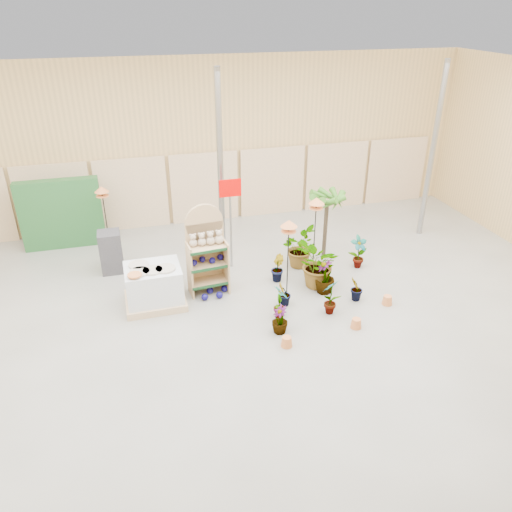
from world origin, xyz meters
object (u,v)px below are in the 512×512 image
Objects in this scene: potted_plant_2 at (318,265)px; pallet_stack at (154,286)px; bird_table_front at (289,226)px; display_shelf at (206,252)px.

pallet_stack is at bearing 176.00° from potted_plant_2.
bird_table_front is (2.70, -0.63, 1.31)m from pallet_stack.
display_shelf is at bearing 14.58° from pallet_stack.
pallet_stack is (-1.18, -0.33, -0.47)m from display_shelf.
bird_table_front is 1.71× the size of potted_plant_2.
potted_plant_2 is (0.84, 0.39, -1.20)m from bird_table_front.
display_shelf is 1.79× the size of potted_plant_2.
potted_plant_2 is (3.54, -0.25, 0.12)m from pallet_stack.
bird_table_front is at bearing -14.06° from pallet_stack.
pallet_stack is 1.13× the size of potted_plant_2.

